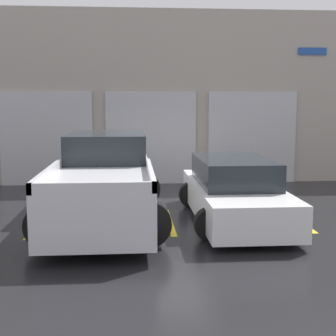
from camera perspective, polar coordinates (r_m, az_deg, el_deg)
ground_plane at (r=11.89m, az=-0.51°, el=-4.32°), size 28.00×28.00×0.00m
shophouse_building at (r=14.90m, az=-1.40°, el=8.40°), size 17.66×0.68×5.37m
pickup_truck at (r=10.17m, az=-7.74°, el=-1.59°), size 2.57×5.47×1.81m
sedan_white at (r=10.15m, az=8.05°, el=-2.92°), size 2.11×4.48×1.35m
parking_stripe_far_left at (r=10.23m, az=-15.60°, el=-6.65°), size 0.12×2.20×0.01m
parking_stripe_left at (r=10.06m, az=0.22°, el=-6.59°), size 0.12×2.20×0.01m
parking_stripe_centre at (r=10.64m, az=15.38°, el=-6.07°), size 0.12×2.20×0.01m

